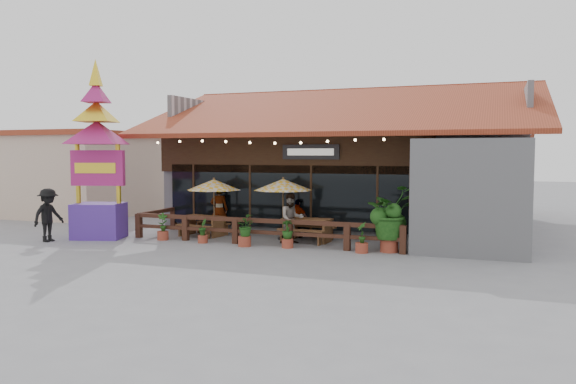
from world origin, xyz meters
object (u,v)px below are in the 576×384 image
at_px(picnic_table_right, 307,226).
at_px(tropical_plant, 390,214).
at_px(umbrella_left, 214,185).
at_px(pedestrian, 48,215).
at_px(umbrella_right, 283,185).
at_px(picnic_table_left, 203,222).
at_px(thai_sign_tower, 97,137).

height_order(picnic_table_right, tropical_plant, tropical_plant).
bearing_deg(umbrella_left, tropical_plant, -9.32).
relative_size(picnic_table_right, pedestrian, 0.95).
bearing_deg(umbrella_left, pedestrian, -146.28).
relative_size(umbrella_right, picnic_table_left, 1.48).
xyz_separation_m(thai_sign_tower, pedestrian, (-1.16, -1.29, -2.78)).
bearing_deg(picnic_table_right, thai_sign_tower, -165.47).
bearing_deg(picnic_table_right, tropical_plant, -19.11).
relative_size(picnic_table_left, pedestrian, 0.95).
relative_size(umbrella_left, tropical_plant, 1.17).
xyz_separation_m(umbrella_right, tropical_plant, (4.12, -1.27, -0.77)).
height_order(umbrella_right, picnic_table_right, umbrella_right).
xyz_separation_m(thai_sign_tower, tropical_plant, (10.62, 0.85, -2.51)).
relative_size(umbrella_right, picnic_table_right, 1.47).
distance_m(umbrella_left, tropical_plant, 7.00).
xyz_separation_m(umbrella_right, picnic_table_right, (0.99, -0.19, -1.44)).
bearing_deg(umbrella_left, picnic_table_right, -0.64).
bearing_deg(picnic_table_right, pedestrian, -159.51).
height_order(umbrella_right, tropical_plant, umbrella_right).
xyz_separation_m(umbrella_left, thai_sign_tower, (-3.74, -1.98, 1.79)).
xyz_separation_m(picnic_table_left, tropical_plant, (7.30, -1.04, 0.71)).
distance_m(umbrella_left, picnic_table_right, 3.99).
xyz_separation_m(umbrella_right, pedestrian, (-7.66, -3.42, -1.05)).
distance_m(umbrella_right, thai_sign_tower, 7.06).
bearing_deg(thai_sign_tower, tropical_plant, 4.59).
relative_size(picnic_table_left, tropical_plant, 0.84).
bearing_deg(picnic_table_right, umbrella_right, 169.23).
relative_size(umbrella_left, umbrella_right, 0.94).
bearing_deg(thai_sign_tower, umbrella_right, 18.13).
bearing_deg(thai_sign_tower, umbrella_left, 27.88).
distance_m(umbrella_left, picnic_table_left, 1.50).
height_order(picnic_table_left, tropical_plant, tropical_plant).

